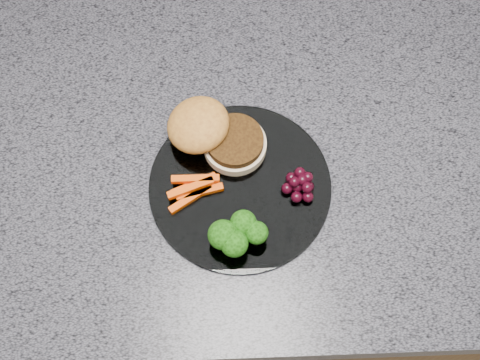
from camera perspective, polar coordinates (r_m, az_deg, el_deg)
The scene contains 7 objects.
island_cabinet at distance 1.42m, azimuth 2.01°, elevation -5.50°, with size 1.20×0.60×0.86m, color #533A1C.
countertop at distance 1.00m, azimuth 2.85°, elevation 2.30°, with size 1.20×0.60×0.04m, color #51515B.
plate at distance 0.95m, azimuth 0.00°, elevation -0.54°, with size 0.26×0.26×0.01m, color white.
burger at distance 0.96m, azimuth -2.46°, elevation 4.03°, with size 0.16×0.13×0.05m.
carrot_sticks at distance 0.94m, azimuth -3.95°, elevation -0.73°, with size 0.08×0.06×0.02m.
broccoli at distance 0.89m, azimuth -0.34°, elevation -4.65°, with size 0.08×0.07×0.05m.
grape_bunch at distance 0.94m, azimuth 5.17°, elevation -0.36°, with size 0.05×0.05×0.03m.
Camera 1 is at (-0.06, -0.42, 1.78)m, focal length 50.00 mm.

